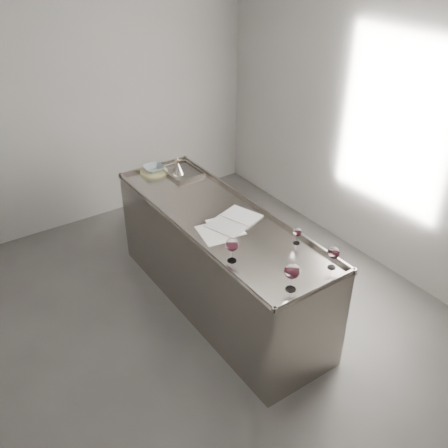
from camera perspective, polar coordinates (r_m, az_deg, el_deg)
room_shell at (r=3.55m, az=-4.62°, el=2.83°), size 4.54×5.04×2.84m
counter at (r=4.49m, az=-0.55°, el=-4.30°), size 0.77×2.42×0.97m
wine_glass_left at (r=3.62m, az=0.92°, el=-2.45°), size 0.10×0.10×0.19m
wine_glass_middle at (r=3.37m, az=7.78°, el=-5.44°), size 0.11×0.11×0.21m
wine_glass_right at (r=3.65m, az=12.40°, el=-3.30°), size 0.09×0.09×0.17m
wine_glass_small at (r=3.88m, az=8.38°, el=-0.97°), size 0.07×0.07×0.14m
notebook at (r=4.16m, az=1.13°, el=0.35°), size 0.51×0.43×0.02m
loose_paper_top at (r=4.09m, az=0.18°, el=-0.35°), size 0.29×0.37×0.00m
loose_paper_under at (r=4.00m, az=-1.11°, el=-1.07°), size 0.28×0.36×0.00m
trivet at (r=5.03m, az=-8.00°, el=5.94°), size 0.35×0.35×0.02m
ceramic_bowl at (r=5.02m, az=-8.03°, el=6.29°), size 0.21×0.21×0.05m
wine_funnel at (r=4.96m, az=-5.32°, el=6.35°), size 0.13×0.13×0.19m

